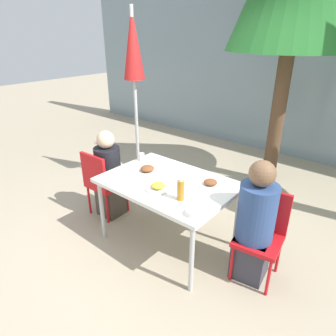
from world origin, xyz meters
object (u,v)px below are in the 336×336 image
person_left (109,176)px  closed_umbrella (134,61)px  drinking_cup (142,157)px  bottle (181,190)px  salad_bowl (194,212)px  chair_right (262,229)px  chair_left (101,180)px  person_right (255,225)px

person_left → closed_umbrella: bearing=108.9°
drinking_cup → bottle: bearing=-25.0°
closed_umbrella → salad_bowl: 2.33m
drinking_cup → closed_umbrella: bearing=138.8°
chair_right → bottle: bottle is taller
drinking_cup → salad_bowl: (1.14, -0.54, -0.02)m
person_left → chair_right: bearing=5.2°
closed_umbrella → drinking_cup: bearing=-41.2°
chair_left → chair_right: bearing=7.5°
chair_right → bottle: (-0.64, -0.41, 0.36)m
chair_right → closed_umbrella: 2.60m
closed_umbrella → drinking_cup: 1.31m
chair_left → salad_bowl: (1.52, -0.21, 0.28)m
chair_left → drinking_cup: (0.38, 0.33, 0.30)m
person_right → closed_umbrella: (-2.14, 0.66, 1.23)m
closed_umbrella → person_right: bearing=-17.1°
closed_umbrella → bottle: closed_umbrella is taller
chair_right → salad_bowl: size_ratio=6.01×
person_left → bottle: size_ratio=5.22×
person_right → drinking_cup: size_ratio=12.97×
closed_umbrella → chair_right: bearing=-14.7°
chair_right → closed_umbrella: bearing=-22.0°
chair_right → salad_bowl: 0.72m
salad_bowl → bottle: bearing=153.1°
chair_left → person_right: person_right is taller
chair_right → person_right: bearing=58.1°
chair_left → person_right: (1.88, 0.23, 0.07)m
chair_left → drinking_cup: size_ratio=9.28×
person_left → closed_umbrella: (-0.31, 0.81, 1.27)m
chair_left → bottle: (1.28, -0.09, 0.36)m
chair_right → chair_left: bearing=2.0°
chair_left → bottle: bearing=-6.1°
salad_bowl → drinking_cup: bearing=154.6°
person_right → closed_umbrella: 2.55m
chair_left → salad_bowl: size_ratio=6.01×
chair_left → closed_umbrella: bearing=104.3°
person_left → salad_bowl: person_left is taller
salad_bowl → closed_umbrella: bearing=148.3°
person_left → chair_right: 1.89m
chair_right → person_left: bearing=-0.2°
person_left → person_right: bearing=2.7°
drinking_cup → person_left: bearing=-144.0°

